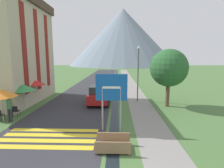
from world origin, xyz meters
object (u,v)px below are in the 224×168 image
object	(u,v)px
hotel_building	(10,46)
person_standing_terrace	(9,107)
footbridge	(113,145)
streetlamp	(138,69)
parked_car_near	(99,95)
cafe_umbrella_front_orange	(1,93)
cafe_chair_near_left	(16,110)
cafe_chair_nearest	(0,115)
person_seated_far	(11,106)
parked_car_far	(105,82)
cafe_umbrella_rear_red	(34,82)
road_sign	(111,93)
person_seated_near	(26,100)
cafe_umbrella_middle_green	(23,88)
cafe_chair_far_left	(26,102)
tree_by_path	(169,68)

from	to	relation	value
hotel_building	person_standing_terrace	world-z (taller)	hotel_building
footbridge	streetlamp	world-z (taller)	streetlamp
parked_car_near	cafe_umbrella_front_orange	distance (m)	8.12
cafe_chair_near_left	cafe_chair_nearest	bearing A→B (deg)	-89.97
hotel_building	person_seated_far	distance (m)	7.02
footbridge	parked_car_far	size ratio (longest dim) A/B	0.40
cafe_umbrella_rear_red	streetlamp	distance (m)	10.38
road_sign	footbridge	size ratio (longest dim) A/B	2.07
parked_car_far	person_seated_near	size ratio (longest dim) A/B	3.49
cafe_umbrella_middle_green	streetlamp	world-z (taller)	streetlamp
hotel_building	cafe_chair_far_left	bearing A→B (deg)	-41.89
streetlamp	cafe_chair_nearest	bearing A→B (deg)	-148.65
cafe_chair_nearest	streetlamp	xyz separation A→B (m)	(10.41, 6.34, 2.78)
person_seated_far	footbridge	bearing A→B (deg)	-31.66
cafe_umbrella_middle_green	footbridge	bearing A→B (deg)	-38.35
cafe_umbrella_front_orange	streetlamp	size ratio (longest dim) A/B	0.41
hotel_building	person_standing_terrace	xyz separation A→B (m)	(3.26, -5.93, -4.58)
cafe_chair_nearest	cafe_umbrella_middle_green	distance (m)	2.96
cafe_chair_far_left	cafe_umbrella_middle_green	size ratio (longest dim) A/B	0.37
cafe_chair_near_left	cafe_umbrella_front_orange	bearing A→B (deg)	-85.60
cafe_umbrella_front_orange	hotel_building	bearing A→B (deg)	114.70
person_seated_near	cafe_umbrella_rear_red	bearing A→B (deg)	81.85
person_standing_terrace	cafe_chair_nearest	bearing A→B (deg)	177.02
parked_car_far	cafe_chair_near_left	xyz separation A→B (m)	(-5.91, -12.61, -0.40)
cafe_umbrella_front_orange	person_seated_far	bearing A→B (deg)	100.32
parked_car_far	person_seated_far	size ratio (longest dim) A/B	3.28
parked_car_far	streetlamp	size ratio (longest dim) A/B	0.75
cafe_chair_far_left	streetlamp	distance (m)	11.11
footbridge	parked_car_far	distance (m)	17.27
cafe_umbrella_rear_red	person_seated_near	xyz separation A→B (m)	(-0.21, -1.47, -1.43)
cafe_umbrella_rear_red	person_seated_far	distance (m)	3.81
cafe_chair_far_left	cafe_umbrella_middle_green	distance (m)	1.96
cafe_chair_nearest	parked_car_near	bearing A→B (deg)	16.76
footbridge	person_seated_near	distance (m)	10.82
footbridge	tree_by_path	bearing A→B (deg)	58.55
tree_by_path	cafe_umbrella_rear_red	bearing A→B (deg)	176.93
cafe_umbrella_front_orange	cafe_umbrella_middle_green	world-z (taller)	cafe_umbrella_front_orange
road_sign	person_seated_far	bearing A→B (deg)	161.15
cafe_umbrella_rear_red	person_standing_terrace	xyz separation A→B (m)	(0.58, -5.09, -1.03)
hotel_building	footbridge	distance (m)	15.18
hotel_building	cafe_umbrella_middle_green	bearing A→B (deg)	-48.95
cafe_chair_far_left	cafe_umbrella_front_orange	distance (m)	3.84
road_sign	streetlamp	bearing A→B (deg)	71.94
cafe_chair_far_left	person_seated_near	distance (m)	0.17
hotel_building	tree_by_path	size ratio (longest dim) A/B	1.97
hotel_building	cafe_chair_near_left	size ratio (longest dim) A/B	12.26
cafe_chair_nearest	person_standing_terrace	xyz separation A→B (m)	(0.77, -0.04, 0.55)
cafe_chair_near_left	person_seated_far	bearing A→B (deg)	171.18
parked_car_near	footbridge	bearing A→B (deg)	-79.47
cafe_umbrella_middle_green	streetlamp	size ratio (longest dim) A/B	0.41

